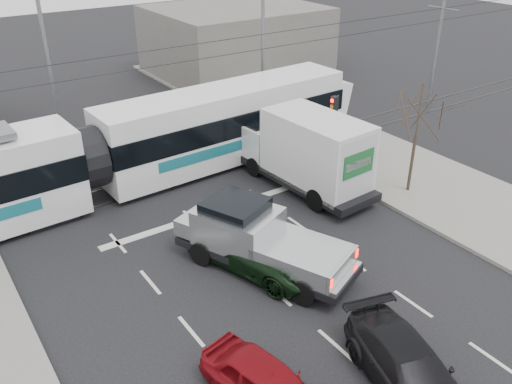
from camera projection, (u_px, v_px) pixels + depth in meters
ground at (315, 276)px, 19.27m from camera, size 120.00×120.00×0.00m
sidewalk_right at (473, 205)px, 23.73m from camera, size 6.00×60.00×0.15m
rails at (184, 174)px, 26.56m from camera, size 60.00×1.60×0.03m
building_right at (236, 40)px, 41.59m from camera, size 12.00×10.00×5.00m
bare_tree at (419, 114)px, 23.11m from camera, size 2.40×2.40×5.00m
traffic_signal at (335, 116)px, 25.96m from camera, size 0.44×0.44×3.60m
street_lamp_near at (260, 36)px, 30.74m from camera, size 2.38×0.25×9.00m
street_lamp_far at (44, 57)px, 26.45m from camera, size 2.38×0.25×9.00m
catenary at (179, 98)px, 24.75m from camera, size 60.00×0.20×7.00m
tram at (87, 160)px, 23.26m from camera, size 27.94×4.16×5.68m
silver_pickup at (256, 237)px, 19.36m from camera, size 4.64×6.96×2.40m
box_truck at (306, 152)px, 24.52m from camera, size 2.93×7.39×3.62m
navy_pickup at (290, 154)px, 26.35m from camera, size 2.85×4.95×1.97m
green_car at (258, 247)px, 19.53m from camera, size 4.15×6.10×1.55m
dark_car at (409, 371)px, 14.43m from camera, size 3.17×5.16×1.40m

